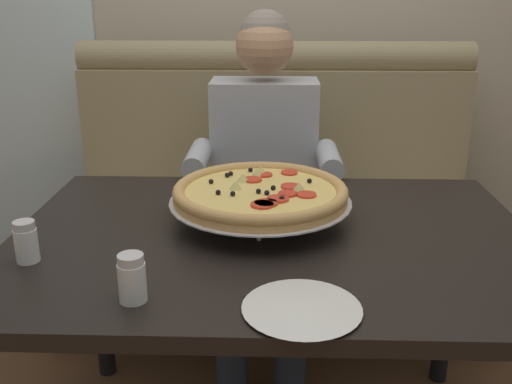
# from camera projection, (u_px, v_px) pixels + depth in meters

# --- Properties ---
(booth_bench) EXTENTS (1.72, 0.78, 1.13)m
(booth_bench) POSITION_uv_depth(u_px,v_px,m) (273.00, 219.00, 2.50)
(booth_bench) COLOR #998966
(booth_bench) RESTS_ON ground_plane
(dining_table) EXTENTS (1.35, 0.96, 0.74)m
(dining_table) POSITION_uv_depth(u_px,v_px,m) (273.00, 262.00, 1.53)
(dining_table) COLOR black
(dining_table) RESTS_ON ground_plane
(diner_main) EXTENTS (0.54, 0.64, 1.27)m
(diner_main) POSITION_uv_depth(u_px,v_px,m) (264.00, 168.00, 2.15)
(diner_main) COLOR #2D3342
(diner_main) RESTS_ON ground_plane
(pizza) EXTENTS (0.49, 0.49, 0.11)m
(pizza) POSITION_uv_depth(u_px,v_px,m) (261.00, 194.00, 1.56)
(pizza) COLOR silver
(pizza) RESTS_ON dining_table
(shaker_parmesan) EXTENTS (0.05, 0.05, 0.10)m
(shaker_parmesan) POSITION_uv_depth(u_px,v_px,m) (27.00, 245.00, 1.34)
(shaker_parmesan) COLOR white
(shaker_parmesan) RESTS_ON dining_table
(shaker_oregano) EXTENTS (0.06, 0.06, 0.10)m
(shaker_oregano) POSITION_uv_depth(u_px,v_px,m) (133.00, 281.00, 1.16)
(shaker_oregano) COLOR white
(shaker_oregano) RESTS_ON dining_table
(plate_near_left) EXTENTS (0.24, 0.24, 0.02)m
(plate_near_left) POSITION_uv_depth(u_px,v_px,m) (302.00, 306.00, 1.14)
(plate_near_left) COLOR white
(plate_near_left) RESTS_ON dining_table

